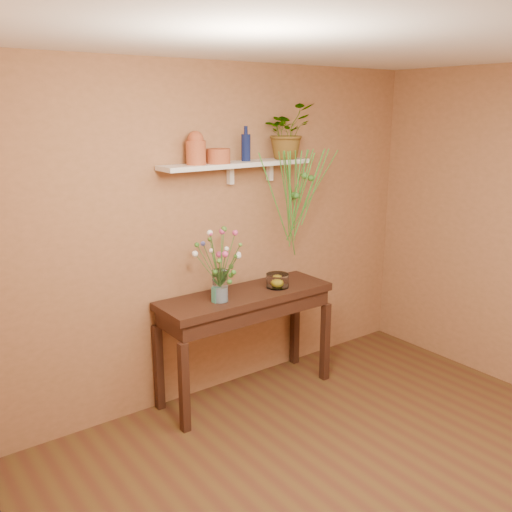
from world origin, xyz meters
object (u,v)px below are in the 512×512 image
(terracotta_jug, at_px, (196,149))
(spider_plant, at_px, (287,131))
(sideboard, at_px, (246,307))
(glass_vase, at_px, (220,288))
(bouquet, at_px, (221,253))
(blue_bottle, at_px, (246,147))
(glass_bowl, at_px, (277,281))

(terracotta_jug, height_order, spider_plant, spider_plant)
(sideboard, distance_m, terracotta_jug, 1.34)
(glass_vase, distance_m, bouquet, 0.28)
(spider_plant, bearing_deg, blue_bottle, 174.89)
(blue_bottle, bearing_deg, glass_bowl, -45.98)
(terracotta_jug, distance_m, blue_bottle, 0.47)
(sideboard, distance_m, spider_plant, 1.48)
(terracotta_jug, relative_size, glass_vase, 0.98)
(blue_bottle, distance_m, bouquet, 0.88)
(bouquet, bearing_deg, glass_vase, 151.13)
(sideboard, distance_m, blue_bottle, 1.29)
(blue_bottle, bearing_deg, bouquet, -151.50)
(bouquet, height_order, glass_bowl, bouquet)
(spider_plant, bearing_deg, glass_bowl, -143.27)
(glass_bowl, bearing_deg, terracotta_jug, 166.02)
(sideboard, bearing_deg, blue_bottle, 52.83)
(terracotta_jug, height_order, blue_bottle, blue_bottle)
(sideboard, bearing_deg, spider_plant, 12.47)
(glass_vase, bearing_deg, bouquet, -28.87)
(terracotta_jug, bearing_deg, bouquet, -64.71)
(glass_bowl, bearing_deg, bouquet, -177.90)
(sideboard, distance_m, bouquet, 0.59)
(terracotta_jug, height_order, glass_vase, terracotta_jug)
(glass_bowl, bearing_deg, blue_bottle, 134.02)
(blue_bottle, distance_m, glass_vase, 1.14)
(blue_bottle, height_order, glass_bowl, blue_bottle)
(blue_bottle, height_order, spider_plant, spider_plant)
(sideboard, height_order, blue_bottle, blue_bottle)
(sideboard, bearing_deg, terracotta_jug, 161.79)
(blue_bottle, relative_size, glass_vase, 1.09)
(glass_vase, bearing_deg, glass_bowl, 1.56)
(glass_vase, bearing_deg, spider_plant, 12.21)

